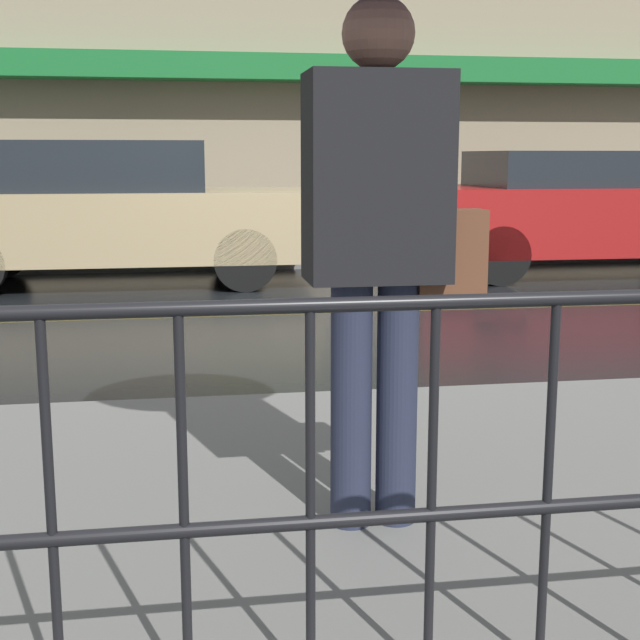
% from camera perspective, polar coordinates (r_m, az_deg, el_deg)
% --- Properties ---
extents(ground_plane, '(80.00, 80.00, 0.00)m').
position_cam_1_polar(ground_plane, '(8.08, -1.60, 0.47)').
color(ground_plane, black).
extents(sidewalk_near, '(28.00, 3.03, 0.10)m').
position_cam_1_polar(sidewalk_near, '(3.68, 8.21, -11.21)').
color(sidewalk_near, slate).
rests_on(sidewalk_near, ground_plane).
extents(sidewalk_far, '(28.00, 1.95, 0.10)m').
position_cam_1_polar(sidewalk_far, '(12.10, -4.18, 4.04)').
color(sidewalk_far, slate).
rests_on(sidewalk_far, ground_plane).
extents(lane_marking, '(25.20, 0.12, 0.01)m').
position_cam_1_polar(lane_marking, '(8.08, -1.60, 0.49)').
color(lane_marking, gold).
rests_on(lane_marking, ground_plane).
extents(building_storefront, '(28.00, 0.85, 5.39)m').
position_cam_1_polar(building_storefront, '(13.18, -4.78, 16.04)').
color(building_storefront, gray).
rests_on(building_storefront, ground_plane).
extents(railing_foreground, '(12.00, 0.04, 0.98)m').
position_cam_1_polar(railing_foreground, '(2.36, 17.87, -7.17)').
color(railing_foreground, black).
rests_on(railing_foreground, sidewalk_near).
extents(pedestrian, '(1.13, 1.13, 2.25)m').
position_cam_1_polar(pedestrian, '(3.08, 3.87, 19.45)').
color(pedestrian, '#23283D').
rests_on(pedestrian, sidewalk_near).
extents(car_tan, '(4.39, 1.71, 1.56)m').
position_cam_1_polar(car_tan, '(10.07, -13.25, 6.72)').
color(car_tan, tan).
rests_on(car_tan, ground_plane).
extents(car_red, '(4.67, 1.74, 1.46)m').
position_cam_1_polar(car_red, '(11.18, 16.96, 6.74)').
color(car_red, maroon).
rests_on(car_red, ground_plane).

